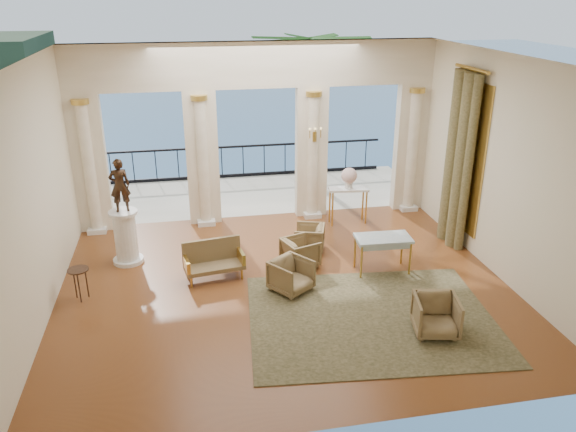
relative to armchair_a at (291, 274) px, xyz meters
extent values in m
plane|color=#442111|center=(-0.09, 0.13, -0.37)|extent=(9.00, 9.00, 0.00)
plane|color=white|center=(-0.09, -3.87, 1.88)|extent=(9.00, 0.00, 9.00)
plane|color=white|center=(-4.59, 0.13, 1.88)|extent=(0.00, 8.00, 8.00)
plane|color=white|center=(4.41, 0.13, 1.88)|extent=(0.00, 8.00, 8.00)
plane|color=white|center=(-0.09, 0.13, 4.13)|extent=(9.00, 9.00, 0.00)
cube|color=beige|center=(-0.09, 3.98, 3.58)|extent=(9.00, 0.30, 1.10)
cube|color=beige|center=(-4.19, 3.98, 1.33)|extent=(0.80, 0.30, 3.40)
cylinder|color=beige|center=(-4.19, 3.80, 1.23)|extent=(0.28, 0.28, 3.20)
cylinder|color=gold|center=(-4.19, 3.80, 2.88)|extent=(0.40, 0.40, 0.12)
cube|color=silver|center=(-4.19, 3.80, -0.31)|extent=(0.45, 0.45, 0.12)
cube|color=beige|center=(-1.49, 3.98, 1.33)|extent=(0.80, 0.30, 3.40)
cylinder|color=beige|center=(-1.49, 3.80, 1.23)|extent=(0.28, 0.28, 3.20)
cylinder|color=gold|center=(-1.49, 3.80, 2.88)|extent=(0.40, 0.40, 0.12)
cube|color=silver|center=(-1.49, 3.80, -0.31)|extent=(0.45, 0.45, 0.12)
cube|color=beige|center=(1.31, 3.98, 1.33)|extent=(0.80, 0.30, 3.40)
cylinder|color=beige|center=(1.31, 3.80, 1.23)|extent=(0.28, 0.28, 3.20)
cylinder|color=gold|center=(1.31, 3.80, 2.88)|extent=(0.40, 0.40, 0.12)
cube|color=silver|center=(1.31, 3.80, -0.31)|extent=(0.45, 0.45, 0.12)
cube|color=beige|center=(4.01, 3.98, 1.33)|extent=(0.80, 0.30, 3.40)
cylinder|color=beige|center=(4.01, 3.80, 1.23)|extent=(0.28, 0.28, 3.20)
cylinder|color=gold|center=(4.01, 3.80, 2.88)|extent=(0.40, 0.40, 0.12)
cube|color=silver|center=(4.01, 3.80, -0.31)|extent=(0.45, 0.45, 0.12)
cube|color=#A39D89|center=(-0.09, 5.93, -0.42)|extent=(10.00, 3.60, 0.10)
cube|color=black|center=(-0.09, 7.53, 0.63)|extent=(9.00, 0.06, 0.06)
cube|color=black|center=(-0.09, 7.53, -0.32)|extent=(9.00, 0.06, 0.10)
cylinder|color=black|center=(-0.09, 7.53, 0.13)|extent=(0.03, 0.03, 1.00)
cylinder|color=black|center=(-4.19, 7.53, 0.13)|extent=(0.03, 0.03, 1.00)
cylinder|color=black|center=(4.01, 7.53, 0.13)|extent=(0.03, 0.03, 1.00)
cylinder|color=#4C3823|center=(1.91, 6.73, 1.73)|extent=(0.20, 0.20, 4.20)
plane|color=#255280|center=(-0.09, 60.13, -6.37)|extent=(160.00, 160.00, 0.00)
cylinder|color=#4D4727|center=(4.21, 1.18, 1.63)|extent=(0.26, 0.26, 4.00)
cylinder|color=#4D4727|center=(4.17, 1.63, 1.63)|extent=(0.32, 0.32, 4.00)
cylinder|color=#4D4727|center=(4.21, 2.08, 1.63)|extent=(0.26, 0.26, 4.00)
cylinder|color=gold|center=(4.26, 1.63, 3.68)|extent=(0.08, 1.40, 0.08)
cube|color=gold|center=(4.38, 1.63, 1.73)|extent=(0.04, 1.60, 3.40)
cube|color=gold|center=(1.31, 3.66, 1.83)|extent=(0.10, 0.04, 0.25)
cylinder|color=gold|center=(1.17, 3.58, 1.93)|extent=(0.02, 0.02, 0.22)
cylinder|color=gold|center=(1.31, 3.58, 1.93)|extent=(0.02, 0.02, 0.22)
cylinder|color=gold|center=(1.45, 3.58, 1.93)|extent=(0.02, 0.02, 0.22)
cube|color=#2F321A|center=(1.25, -1.29, -0.36)|extent=(4.77, 3.87, 0.02)
imported|color=#40321B|center=(0.00, 0.00, 0.00)|extent=(0.97, 0.96, 0.74)
imported|color=#40321B|center=(2.20, -1.94, 0.02)|extent=(0.87, 0.83, 0.77)
imported|color=#40321B|center=(0.77, 1.76, -0.03)|extent=(0.78, 0.81, 0.68)
imported|color=#40321B|center=(0.41, 1.03, -0.02)|extent=(0.83, 0.85, 0.70)
cube|color=#40321B|center=(-1.47, 0.78, -0.09)|extent=(1.29, 0.68, 0.09)
cube|color=#40321B|center=(-1.51, 1.02, 0.20)|extent=(1.23, 0.26, 0.50)
cube|color=gold|center=(-2.04, 0.70, 0.07)|extent=(0.15, 0.51, 0.24)
cube|color=gold|center=(-0.91, 0.87, 0.07)|extent=(0.15, 0.51, 0.24)
cylinder|color=gold|center=(-1.96, 0.51, -0.25)|extent=(0.05, 0.05, 0.23)
cylinder|color=gold|center=(-0.92, 0.67, -0.25)|extent=(0.05, 0.05, 0.23)
cylinder|color=gold|center=(-2.03, 0.90, -0.25)|extent=(0.05, 0.05, 0.23)
cylinder|color=gold|center=(-0.98, 1.06, -0.25)|extent=(0.05, 0.05, 0.23)
cube|color=#9FBBCC|center=(2.07, 0.47, 0.40)|extent=(1.19, 0.69, 0.05)
cylinder|color=gold|center=(1.53, 0.23, 0.00)|extent=(0.05, 0.05, 0.74)
cylinder|color=gold|center=(2.58, 0.18, 0.00)|extent=(0.05, 0.05, 0.74)
cylinder|color=gold|center=(1.56, 0.76, 0.00)|extent=(0.05, 0.05, 0.74)
cylinder|color=gold|center=(2.61, 0.71, 0.00)|extent=(0.05, 0.05, 0.74)
cylinder|color=silver|center=(-3.31, 1.93, -0.32)|extent=(0.66, 0.66, 0.09)
cylinder|color=silver|center=(-3.31, 1.93, 0.24)|extent=(0.49, 0.49, 1.06)
cylinder|color=silver|center=(-3.31, 1.93, 0.81)|extent=(0.62, 0.62, 0.07)
imported|color=black|center=(-3.31, 1.93, 1.43)|extent=(0.46, 0.34, 1.17)
cube|color=silver|center=(2.11, 3.18, 0.56)|extent=(1.04, 0.51, 0.06)
cylinder|color=gold|center=(1.65, 3.10, 0.08)|extent=(0.05, 0.05, 0.90)
cylinder|color=gold|center=(2.53, 2.99, 0.08)|extent=(0.05, 0.05, 0.90)
cylinder|color=gold|center=(1.68, 3.38, 0.08)|extent=(0.05, 0.05, 0.90)
cylinder|color=gold|center=(2.57, 3.27, 0.08)|extent=(0.05, 0.05, 0.90)
cylinder|color=silver|center=(2.11, 3.18, 0.71)|extent=(0.20, 0.20, 0.25)
sphere|color=#D59A9C|center=(2.11, 3.18, 0.91)|extent=(0.40, 0.40, 0.40)
cylinder|color=black|center=(-4.09, 0.44, 0.27)|extent=(0.40, 0.40, 0.03)
cylinder|color=black|center=(-3.98, 0.50, -0.05)|extent=(0.03, 0.03, 0.63)
cylinder|color=black|center=(-4.20, 0.51, -0.05)|extent=(0.03, 0.03, 0.63)
cylinder|color=black|center=(-4.09, 0.31, -0.05)|extent=(0.03, 0.03, 0.63)
camera|label=1|loc=(-1.92, -9.72, 5.29)|focal=35.00mm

